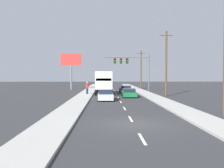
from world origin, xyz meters
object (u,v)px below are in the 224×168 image
(box_truck, at_px, (104,81))
(utility_pole_far, at_px, (141,69))
(traffic_signal_mast, at_px, (129,63))
(car_navy, at_px, (126,89))
(pedestrian_near_corner, at_px, (87,88))
(roadside_billboard, at_px, (71,64))
(car_silver, at_px, (106,95))
(utility_pole_mid, at_px, (166,63))
(car_green, at_px, (129,93))

(box_truck, relative_size, utility_pole_far, 0.93)
(traffic_signal_mast, distance_m, utility_pole_far, 10.02)
(car_navy, bearing_deg, traffic_signal_mast, 77.35)
(traffic_signal_mast, relative_size, pedestrian_near_corner, 4.59)
(utility_pole_far, bearing_deg, traffic_signal_mast, -112.02)
(roadside_billboard, bearing_deg, traffic_signal_mast, -21.97)
(car_silver, relative_size, utility_pole_mid, 0.45)
(car_silver, bearing_deg, utility_pole_mid, 28.58)
(utility_pole_far, bearing_deg, utility_pole_mid, -89.07)
(roadside_billboard, relative_size, pedestrian_near_corner, 4.01)
(pedestrian_near_corner, bearing_deg, box_truck, 27.56)
(roadside_billboard, bearing_deg, box_truck, -59.78)
(utility_pole_mid, bearing_deg, car_navy, 124.07)
(utility_pole_mid, bearing_deg, traffic_signal_mast, 109.87)
(utility_pole_far, xyz_separation_m, roadside_billboard, (-15.03, -4.70, 0.92))
(box_truck, height_order, pedestrian_near_corner, box_truck)
(box_truck, relative_size, pedestrian_near_corner, 4.27)
(box_truck, xyz_separation_m, car_silver, (0.27, -8.83, -1.41))
(car_navy, relative_size, traffic_signal_mast, 0.52)
(car_silver, bearing_deg, traffic_signal_mast, 74.85)
(car_navy, bearing_deg, roadside_billboard, 140.76)
(car_silver, distance_m, traffic_signal_mast, 17.04)
(traffic_signal_mast, relative_size, utility_pole_far, 1.00)
(car_silver, bearing_deg, pedestrian_near_corner, 110.17)
(car_silver, height_order, traffic_signal_mast, traffic_signal_mast)
(car_navy, height_order, car_green, car_navy)
(car_silver, xyz_separation_m, utility_pole_mid, (8.36, 4.56, 4.06))
(car_navy, bearing_deg, pedestrian_near_corner, -144.75)
(traffic_signal_mast, bearing_deg, car_silver, -105.15)
(car_green, xyz_separation_m, pedestrian_near_corner, (-5.94, 3.33, 0.55))
(utility_pole_far, bearing_deg, roadside_billboard, -162.63)
(roadside_billboard, distance_m, pedestrian_near_corner, 14.18)
(car_silver, distance_m, roadside_billboard, 22.06)
(box_truck, height_order, car_navy, box_truck)
(pedestrian_near_corner, bearing_deg, car_green, -29.26)
(traffic_signal_mast, height_order, pedestrian_near_corner, traffic_signal_mast)
(car_navy, xyz_separation_m, roadside_billboard, (-10.40, 8.49, 4.74))
(traffic_signal_mast, bearing_deg, box_truck, -123.07)
(car_green, height_order, traffic_signal_mast, traffic_signal_mast)
(box_truck, bearing_deg, pedestrian_near_corner, -152.44)
(box_truck, bearing_deg, utility_pole_far, 62.95)
(car_silver, height_order, car_navy, car_silver)
(car_navy, xyz_separation_m, utility_pole_far, (4.63, 13.20, 3.82))
(car_navy, xyz_separation_m, utility_pole_mid, (4.96, -7.34, 4.10))
(car_green, bearing_deg, pedestrian_near_corner, 150.74)
(car_green, bearing_deg, car_navy, 88.27)
(utility_pole_far, distance_m, pedestrian_near_corner, 20.87)
(utility_pole_mid, bearing_deg, pedestrian_near_corner, 165.03)
(car_navy, relative_size, utility_pole_mid, 0.48)
(roadside_billboard, bearing_deg, utility_pole_far, 17.37)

